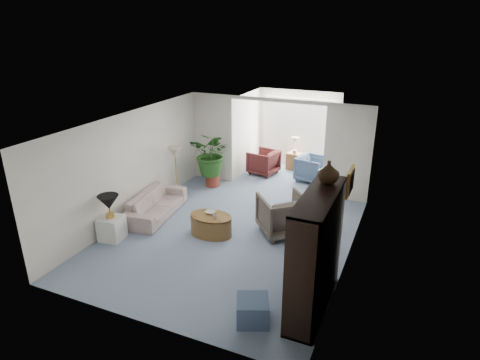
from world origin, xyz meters
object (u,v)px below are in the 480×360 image
at_px(sofa, 156,204).
at_px(cabinet_urn, 328,172).
at_px(end_table, 112,228).
at_px(wingback_chair, 283,215).
at_px(coffee_table, 211,225).
at_px(side_table_dark, 317,220).
at_px(ottoman, 253,310).
at_px(sunroom_chair_maroon, 263,162).
at_px(entertainment_cabinet, 316,253).
at_px(sunroom_chair_blue, 312,169).
at_px(plant_pot, 213,180).
at_px(table_lamp, 109,202).
at_px(framed_picture, 351,182).
at_px(sunroom_table, 294,161).
at_px(coffee_bowl, 211,212).
at_px(floor_lamp, 175,153).
at_px(coffee_cup, 215,217).

relative_size(sofa, cabinet_urn, 5.45).
bearing_deg(end_table, wingback_chair, 28.03).
distance_m(coffee_table, side_table_dark, 2.32).
relative_size(ottoman, sunroom_chair_maroon, 0.61).
height_order(entertainment_cabinet, sunroom_chair_blue, entertainment_cabinet).
height_order(plant_pot, sunroom_chair_maroon, sunroom_chair_maroon).
bearing_deg(end_table, sunroom_chair_blue, 59.25).
bearing_deg(sunroom_chair_maroon, table_lamp, -6.09).
xyz_separation_m(framed_picture, end_table, (-4.69, -0.99, -1.44)).
distance_m(entertainment_cabinet, sunroom_table, 6.71).
xyz_separation_m(cabinet_urn, sunroom_table, (-2.19, 5.80, -1.91)).
relative_size(ottoman, sunroom_chair_blue, 0.61).
xyz_separation_m(coffee_table, cabinet_urn, (2.63, -1.00, 1.95)).
bearing_deg(end_table, entertainment_cabinet, -5.92).
height_order(wingback_chair, sunroom_chair_blue, wingback_chair).
distance_m(coffee_bowl, plant_pot, 2.75).
bearing_deg(sofa, entertainment_cabinet, -120.90).
distance_m(coffee_table, sunroom_table, 4.82).
bearing_deg(wingback_chair, ottoman, 59.47).
bearing_deg(cabinet_urn, end_table, -179.53).
relative_size(floor_lamp, sunroom_chair_maroon, 0.45).
bearing_deg(sunroom_table, framed_picture, -63.44).
height_order(cabinet_urn, ottoman, cabinet_urn).
distance_m(coffee_cup, sunroom_chair_maroon, 4.18).
bearing_deg(table_lamp, cabinet_urn, 0.47).
relative_size(framed_picture, sunroom_table, 0.95).
bearing_deg(entertainment_cabinet, sunroom_chair_maroon, 117.92).
xyz_separation_m(framed_picture, sofa, (-4.49, 0.36, -1.41)).
height_order(table_lamp, sunroom_chair_maroon, table_lamp).
bearing_deg(side_table_dark, sunroom_table, 113.49).
bearing_deg(framed_picture, plant_pot, 147.93).
xyz_separation_m(wingback_chair, sunroom_chair_maroon, (-1.71, 3.36, -0.08)).
bearing_deg(sunroom_chair_blue, entertainment_cabinet, -154.85).
xyz_separation_m(end_table, cabinet_urn, (4.46, 0.04, 1.92)).
height_order(coffee_cup, cabinet_urn, cabinet_urn).
xyz_separation_m(floor_lamp, sunroom_table, (2.16, 3.40, -0.99)).
relative_size(framed_picture, cabinet_urn, 1.39).
distance_m(sunroom_chair_blue, sunroom_table, 1.07).
xyz_separation_m(sofa, side_table_dark, (3.73, 0.67, 0.02)).
distance_m(sofa, sunroom_table, 4.94).
relative_size(entertainment_cabinet, ottoman, 4.06).
xyz_separation_m(side_table_dark, entertainment_cabinet, (0.53, -2.48, 0.69)).
bearing_deg(side_table_dark, sunroom_chair_maroon, 128.16).
xyz_separation_m(framed_picture, table_lamp, (-4.69, -0.99, -0.84)).
xyz_separation_m(framed_picture, sunroom_chair_maroon, (-3.17, 4.09, -1.33)).
relative_size(table_lamp, plant_pot, 1.10).
bearing_deg(plant_pot, sunroom_chair_maroon, 57.62).
distance_m(framed_picture, sofa, 4.72).
bearing_deg(entertainment_cabinet, framed_picture, 81.04).
distance_m(framed_picture, entertainment_cabinet, 1.64).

